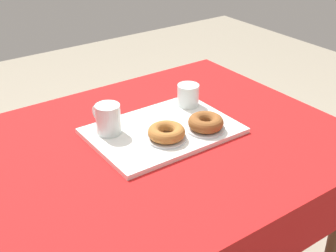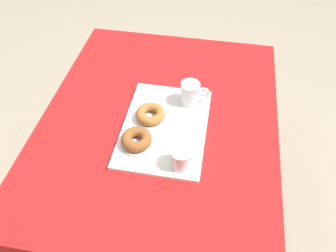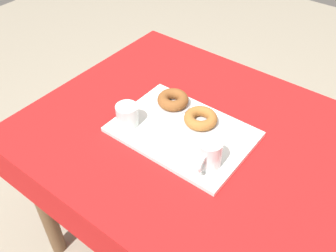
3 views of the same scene
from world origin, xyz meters
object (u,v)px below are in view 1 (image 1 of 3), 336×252
object	(u,v)px
donut_plate_left	(167,138)
sugar_donut_right	(206,122)
dining_table	(156,171)
sugar_donut_left	(167,132)
water_glass_near	(188,96)
tea_mug_left	(108,120)
donut_plate_right	(206,129)
serving_tray	(163,131)

from	to	relation	value
donut_plate_left	sugar_donut_right	xyz separation A→B (m)	(0.13, -0.02, 0.02)
dining_table	sugar_donut_left	distance (m)	0.15
water_glass_near	sugar_donut_left	size ratio (longest dim) A/B	0.67
tea_mug_left	donut_plate_left	bearing A→B (deg)	-48.74
dining_table	sugar_donut_left	size ratio (longest dim) A/B	10.32
dining_table	tea_mug_left	distance (m)	0.22
water_glass_near	donut_plate_right	distance (m)	0.18
water_glass_near	sugar_donut_right	size ratio (longest dim) A/B	0.68
dining_table	tea_mug_left	xyz separation A→B (m)	(-0.10, 0.11, 0.17)
tea_mug_left	sugar_donut_right	world-z (taller)	tea_mug_left
dining_table	tea_mug_left	bearing A→B (deg)	133.13
dining_table	donut_plate_left	size ratio (longest dim) A/B	9.62
dining_table	serving_tray	xyz separation A→B (m)	(0.05, 0.03, 0.11)
sugar_donut_right	serving_tray	bearing A→B (deg)	141.38
water_glass_near	donut_plate_left	bearing A→B (deg)	-142.77
tea_mug_left	sugar_donut_left	bearing A→B (deg)	-48.74
serving_tray	donut_plate_right	size ratio (longest dim) A/B	3.70
tea_mug_left	water_glass_near	world-z (taller)	tea_mug_left
tea_mug_left	donut_plate_left	world-z (taller)	tea_mug_left
dining_table	water_glass_near	size ratio (longest dim) A/B	15.45
donut_plate_left	water_glass_near	bearing A→B (deg)	37.23
dining_table	donut_plate_left	world-z (taller)	donut_plate_left
serving_tray	tea_mug_left	bearing A→B (deg)	152.80
tea_mug_left	donut_plate_left	distance (m)	0.19
serving_tray	sugar_donut_right	xyz separation A→B (m)	(0.10, -0.08, 0.03)
donut_plate_right	donut_plate_left	bearing A→B (deg)	170.46
sugar_donut_right	tea_mug_left	bearing A→B (deg)	147.75
dining_table	water_glass_near	bearing A→B (deg)	29.08
serving_tray	donut_plate_left	world-z (taller)	donut_plate_left
sugar_donut_left	sugar_donut_right	distance (m)	0.13
sugar_donut_left	tea_mug_left	bearing A→B (deg)	131.26
serving_tray	tea_mug_left	distance (m)	0.18
donut_plate_right	dining_table	bearing A→B (deg)	161.30
tea_mug_left	sugar_donut_right	distance (m)	0.30
dining_table	donut_plate_right	bearing A→B (deg)	-18.70
tea_mug_left	sugar_donut_left	distance (m)	0.18
water_glass_near	donut_plate_left	xyz separation A→B (m)	(-0.20, -0.15, -0.03)
serving_tray	dining_table	bearing A→B (deg)	-146.20
donut_plate_left	sugar_donut_right	size ratio (longest dim) A/B	1.09
serving_tray	tea_mug_left	xyz separation A→B (m)	(-0.15, 0.08, 0.05)
sugar_donut_right	donut_plate_right	bearing A→B (deg)	0.00
tea_mug_left	serving_tray	bearing A→B (deg)	-27.20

